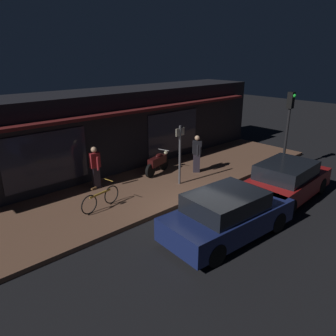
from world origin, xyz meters
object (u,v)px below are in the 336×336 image
at_px(person_bystander, 197,153).
at_px(parked_car_near, 227,215).
at_px(bicycle_parked, 101,199).
at_px(parked_car_far, 286,181).
at_px(sign_post, 180,152).
at_px(person_photographer, 95,167).
at_px(traffic_light_pole, 289,118).
at_px(motorcycle, 158,163).

relative_size(person_bystander, parked_car_near, 0.40).
distance_m(bicycle_parked, parked_car_far, 6.76).
relative_size(person_bystander, sign_post, 0.70).
bearing_deg(person_photographer, sign_post, -35.63).
relative_size(person_photographer, traffic_light_pole, 0.46).
relative_size(motorcycle, person_photographer, 1.00).
distance_m(sign_post, traffic_light_pole, 5.30).
bearing_deg(traffic_light_pole, motorcycle, 144.18).
xyz_separation_m(traffic_light_pole, parked_car_near, (-6.47, -1.74, -1.77)).
xyz_separation_m(motorcycle, traffic_light_pole, (4.70, -3.40, 1.83)).
distance_m(motorcycle, parked_car_near, 5.43).
bearing_deg(person_bystander, traffic_light_pole, -35.22).
relative_size(sign_post, traffic_light_pole, 0.67).
bearing_deg(traffic_light_pole, sign_post, 158.92).
xyz_separation_m(motorcycle, person_bystander, (1.37, -1.04, 0.38)).
bearing_deg(bicycle_parked, parked_car_far, -32.99).
bearing_deg(traffic_light_pole, person_bystander, 144.78).
bearing_deg(bicycle_parked, parked_car_near, -63.44).
relative_size(person_photographer, sign_post, 0.70).
bearing_deg(parked_car_far, motorcycle, 111.79).
distance_m(motorcycle, person_photographer, 2.90).
relative_size(bicycle_parked, person_bystander, 0.98).
relative_size(motorcycle, traffic_light_pole, 0.46).
distance_m(bicycle_parked, traffic_light_pole, 8.87).
relative_size(person_photographer, parked_car_far, 0.40).
relative_size(motorcycle, parked_car_far, 0.40).
height_order(person_photographer, parked_car_near, person_photographer).
xyz_separation_m(person_photographer, person_bystander, (4.22, -1.45, 0.00)).
bearing_deg(traffic_light_pole, person_photographer, 153.27).
distance_m(bicycle_parked, parked_car_near, 4.30).
bearing_deg(sign_post, traffic_light_pole, -21.08).
bearing_deg(person_bystander, bicycle_parked, -177.23).
relative_size(person_photographer, parked_car_near, 0.40).
bearing_deg(parked_car_near, person_photographer, 101.05).
height_order(motorcycle, sign_post, sign_post).
bearing_deg(person_bystander, person_photographer, 161.04).
distance_m(bicycle_parked, person_bystander, 5.09).
xyz_separation_m(person_bystander, sign_post, (-1.53, -0.48, 0.48)).
distance_m(traffic_light_pole, parked_car_near, 6.93).
xyz_separation_m(motorcycle, parked_car_far, (1.99, -4.97, 0.06)).
bearing_deg(motorcycle, person_photographer, 171.89).
xyz_separation_m(person_bystander, traffic_light_pole, (3.33, -2.35, 1.45)).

